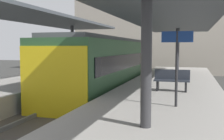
{
  "coord_description": "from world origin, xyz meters",
  "views": [
    {
      "loc": [
        4.74,
        -10.64,
        2.73
      ],
      "look_at": [
        0.51,
        3.54,
        1.51
      ],
      "focal_mm": 43.14,
      "sensor_mm": 36.0,
      "label": 1
    }
  ],
  "objects_px": {
    "commuter_train": "(111,64)",
    "platform_sign": "(177,52)",
    "platform_bench": "(172,80)",
    "passenger_near_bench": "(69,61)"
  },
  "relations": [
    {
      "from": "platform_sign",
      "to": "passenger_near_bench",
      "type": "height_order",
      "value": "platform_sign"
    },
    {
      "from": "commuter_train",
      "to": "platform_sign",
      "type": "height_order",
      "value": "commuter_train"
    },
    {
      "from": "platform_bench",
      "to": "passenger_near_bench",
      "type": "xyz_separation_m",
      "value": [
        -6.9,
        5.03,
        0.4
      ]
    },
    {
      "from": "platform_bench",
      "to": "platform_sign",
      "type": "bearing_deg",
      "value": -83.41
    },
    {
      "from": "commuter_train",
      "to": "platform_sign",
      "type": "relative_size",
      "value": 6.51
    },
    {
      "from": "passenger_near_bench",
      "to": "platform_bench",
      "type": "bearing_deg",
      "value": -36.1
    },
    {
      "from": "commuter_train",
      "to": "platform_sign",
      "type": "bearing_deg",
      "value": -60.55
    },
    {
      "from": "commuter_train",
      "to": "passenger_near_bench",
      "type": "height_order",
      "value": "commuter_train"
    },
    {
      "from": "platform_bench",
      "to": "platform_sign",
      "type": "height_order",
      "value": "platform_sign"
    },
    {
      "from": "platform_sign",
      "to": "platform_bench",
      "type": "bearing_deg",
      "value": 96.59
    }
  ]
}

